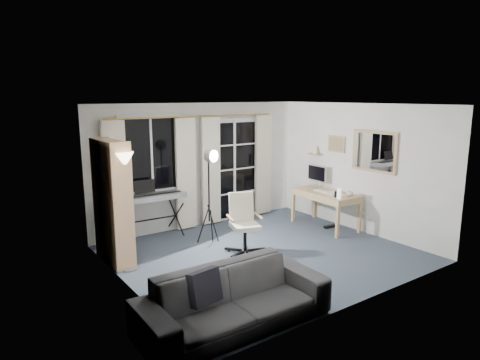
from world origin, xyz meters
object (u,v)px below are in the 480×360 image
mug (350,193)px  bookshelf (111,206)px  keyboard_piano (147,199)px  sofa (234,290)px  monitor (317,174)px  desk (326,196)px  studio_light (211,167)px  torchiere_lamp (125,176)px  office_chair (243,217)px

mug → bookshelf: bearing=165.1°
keyboard_piano → mug: keyboard_piano is taller
bookshelf → sofa: bookshelf is taller
monitor → sofa: monitor is taller
desk → monitor: monitor is taller
keyboard_piano → bookshelf: bearing=-140.3°
studio_light → monitor: size_ratio=3.32×
keyboard_piano → sofa: bearing=-94.5°
monitor → torchiere_lamp: bearing=-174.2°
office_chair → torchiere_lamp: bearing=-173.2°
monitor → desk: bearing=-111.3°
torchiere_lamp → mug: bearing=-9.9°
desk → mug: size_ratio=11.61×
torchiere_lamp → desk: 3.99m
studio_light → desk: studio_light is taller
studio_light → mug: size_ratio=14.59×
bookshelf → desk: bookshelf is taller
office_chair → monitor: bearing=32.9°
bookshelf → monitor: bearing=-3.9°
monitor → sofa: bearing=-144.3°
mug → sofa: bearing=-157.5°
keyboard_piano → torchiere_lamp: bearing=-123.7°
studio_light → desk: (2.29, -0.50, -0.73)m
bookshelf → monitor: 4.20m
monitor → studio_light: bearing=-178.8°
bookshelf → mug: 4.25m
sofa → monitor: bearing=34.0°
office_chair → desk: size_ratio=0.73×
office_chair → monitor: size_ratio=1.94×
office_chair → studio_light: bearing=125.1°
studio_light → sofa: (-1.24, -2.50, -0.92)m
studio_light → desk: bearing=-32.6°
studio_light → desk: size_ratio=1.26×
monitor → keyboard_piano: bearing=169.0°
bookshelf → keyboard_piano: bearing=35.5°
studio_light → monitor: bearing=-21.5°
torchiere_lamp → monitor: torchiere_lamp is taller
monitor → mug: (-0.10, -0.95, -0.21)m
studio_light → office_chair: bearing=-93.2°
studio_light → mug: 2.66m
torchiere_lamp → monitor: bearing=3.5°
desk → sofa: 4.06m
office_chair → keyboard_piano: bearing=145.1°
bookshelf → sofa: size_ratio=0.87×
sofa → bookshelf: bearing=101.1°
studio_light → office_chair: 1.03m
studio_light → monitor: 2.52m
keyboard_piano → mug: size_ratio=12.15×
sofa → torchiere_lamp: bearing=100.4°
mug → studio_light: bearing=157.3°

